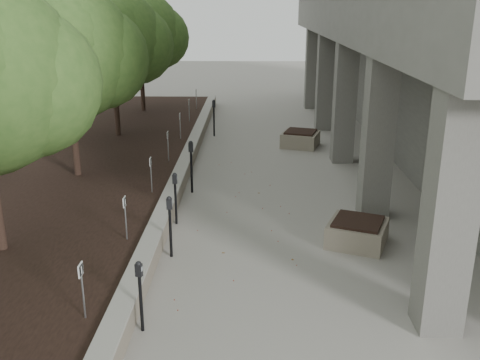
# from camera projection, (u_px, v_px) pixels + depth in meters

# --- Properties ---
(ground) EXTENTS (90.00, 90.00, 0.00)m
(ground) POSITION_uv_depth(u_px,v_px,m) (231.00, 360.00, 8.16)
(ground) COLOR gray
(ground) RESTS_ON ground
(retaining_wall) EXTENTS (0.39, 26.00, 0.50)m
(retaining_wall) POSITION_uv_depth(u_px,v_px,m) (183.00, 170.00, 16.66)
(retaining_wall) COLOR gray
(retaining_wall) RESTS_ON ground
(planting_bed) EXTENTS (7.00, 26.00, 0.40)m
(planting_bed) POSITION_uv_depth(u_px,v_px,m) (66.00, 171.00, 16.75)
(planting_bed) COLOR black
(planting_bed) RESTS_ON ground
(crabapple_tree_3) EXTENTS (4.60, 4.00, 5.44)m
(crabapple_tree_3) POSITION_uv_depth(u_px,v_px,m) (69.00, 81.00, 14.88)
(crabapple_tree_3) COLOR #365B23
(crabapple_tree_3) RESTS_ON planting_bed
(crabapple_tree_4) EXTENTS (4.60, 4.00, 5.44)m
(crabapple_tree_4) POSITION_uv_depth(u_px,v_px,m) (113.00, 63.00, 19.62)
(crabapple_tree_4) COLOR #365B23
(crabapple_tree_4) RESTS_ON planting_bed
(crabapple_tree_5) EXTENTS (4.60, 4.00, 5.44)m
(crabapple_tree_5) POSITION_uv_depth(u_px,v_px,m) (140.00, 51.00, 24.37)
(crabapple_tree_5) COLOR #365B23
(crabapple_tree_5) RESTS_ON planting_bed
(parking_sign_2) EXTENTS (0.04, 0.22, 0.96)m
(parking_sign_2) POSITION_uv_depth(u_px,v_px,m) (83.00, 291.00, 8.41)
(parking_sign_2) COLOR black
(parking_sign_2) RESTS_ON planting_bed
(parking_sign_3) EXTENTS (0.04, 0.22, 0.96)m
(parking_sign_3) POSITION_uv_depth(u_px,v_px,m) (126.00, 218.00, 11.26)
(parking_sign_3) COLOR black
(parking_sign_3) RESTS_ON planting_bed
(parking_sign_4) EXTENTS (0.04, 0.22, 0.96)m
(parking_sign_4) POSITION_uv_depth(u_px,v_px,m) (151.00, 175.00, 14.10)
(parking_sign_4) COLOR black
(parking_sign_4) RESTS_ON planting_bed
(parking_sign_5) EXTENTS (0.04, 0.22, 0.96)m
(parking_sign_5) POSITION_uv_depth(u_px,v_px,m) (168.00, 146.00, 16.95)
(parking_sign_5) COLOR black
(parking_sign_5) RESTS_ON planting_bed
(parking_sign_6) EXTENTS (0.04, 0.22, 0.96)m
(parking_sign_6) POSITION_uv_depth(u_px,v_px,m) (180.00, 126.00, 19.80)
(parking_sign_6) COLOR black
(parking_sign_6) RESTS_ON planting_bed
(parking_sign_7) EXTENTS (0.04, 0.22, 0.96)m
(parking_sign_7) POSITION_uv_depth(u_px,v_px,m) (189.00, 110.00, 22.65)
(parking_sign_7) COLOR black
(parking_sign_7) RESTS_ON planting_bed
(parking_sign_8) EXTENTS (0.04, 0.22, 0.96)m
(parking_sign_8) POSITION_uv_depth(u_px,v_px,m) (196.00, 99.00, 25.50)
(parking_sign_8) COLOR black
(parking_sign_8) RESTS_ON planting_bed
(parking_meter_1) EXTENTS (0.14, 0.12, 1.28)m
(parking_meter_1) POSITION_uv_depth(u_px,v_px,m) (141.00, 297.00, 8.71)
(parking_meter_1) COLOR black
(parking_meter_1) RESTS_ON ground
(parking_meter_2) EXTENTS (0.14, 0.11, 1.38)m
(parking_meter_2) POSITION_uv_depth(u_px,v_px,m) (170.00, 227.00, 11.30)
(parking_meter_2) COLOR black
(parking_meter_2) RESTS_ON ground
(parking_meter_3) EXTENTS (0.13, 0.10, 1.32)m
(parking_meter_3) POSITION_uv_depth(u_px,v_px,m) (176.00, 199.00, 13.03)
(parking_meter_3) COLOR black
(parking_meter_3) RESTS_ON ground
(parking_meter_4) EXTENTS (0.15, 0.11, 1.53)m
(parking_meter_4) POSITION_uv_depth(u_px,v_px,m) (191.00, 167.00, 15.19)
(parking_meter_4) COLOR black
(parking_meter_4) RESTS_ON ground
(parking_meter_5) EXTENTS (0.16, 0.12, 1.51)m
(parking_meter_5) POSITION_uv_depth(u_px,v_px,m) (214.00, 118.00, 21.77)
(parking_meter_5) COLOR black
(parking_meter_5) RESTS_ON ground
(planter_front) EXTENTS (1.60, 1.60, 0.57)m
(planter_front) POSITION_uv_depth(u_px,v_px,m) (357.00, 232.00, 12.05)
(planter_front) COLOR gray
(planter_front) RESTS_ON ground
(planter_back) EXTENTS (1.62, 1.62, 0.60)m
(planter_back) POSITION_uv_depth(u_px,v_px,m) (300.00, 139.00, 20.34)
(planter_back) COLOR gray
(planter_back) RESTS_ON ground
(berry_scatter) EXTENTS (3.30, 14.10, 0.02)m
(berry_scatter) POSITION_uv_depth(u_px,v_px,m) (235.00, 229.00, 12.91)
(berry_scatter) COLOR #961E0A
(berry_scatter) RESTS_ON ground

